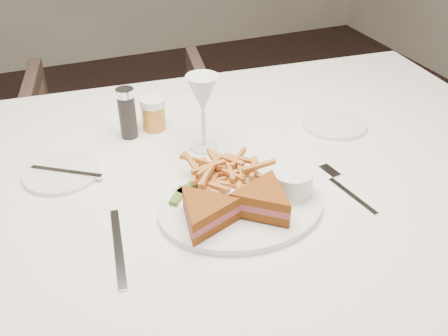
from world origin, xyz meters
name	(u,v)px	position (x,y,z in m)	size (l,w,h in m)	color
table	(217,296)	(0.30, -0.17, 0.38)	(1.54, 1.03, 0.75)	white
chair_far	(125,147)	(0.25, 0.68, 0.35)	(0.67, 0.63, 0.69)	#48362C
table_setting	(221,170)	(0.30, -0.21, 0.79)	(0.81, 0.61, 0.18)	white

